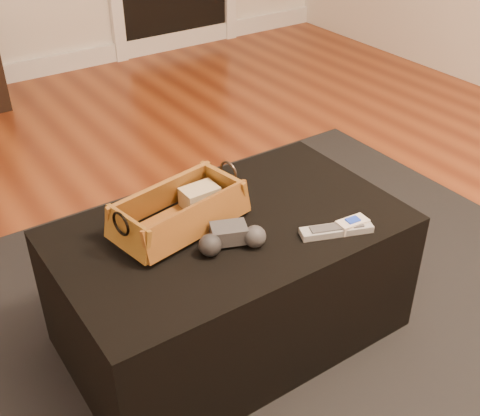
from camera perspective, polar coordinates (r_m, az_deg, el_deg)
floor at (r=1.94m, az=0.24°, el=-13.89°), size 5.00×5.50×0.01m
area_rug at (r=1.96m, az=0.01°, el=-12.56°), size 2.60×2.00×0.01m
ottoman at (r=1.85m, az=-0.87°, el=-6.95°), size 1.00×0.60×0.42m
tv_remote at (r=1.69m, az=-5.91°, el=-1.51°), size 0.21×0.10×0.02m
cloth_bundle at (r=1.77m, az=-3.84°, el=1.11°), size 0.11×0.07×0.06m
wicker_basket at (r=1.70m, az=-5.76°, el=-0.46°), size 0.42×0.27×0.14m
game_controller at (r=1.62m, az=-0.84°, el=-2.83°), size 0.20×0.14×0.06m
silver_remote at (r=1.70m, az=9.13°, el=-2.05°), size 0.21×0.12×0.02m
cream_gadget at (r=1.72m, az=10.60°, el=-1.54°), size 0.09×0.05×0.03m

